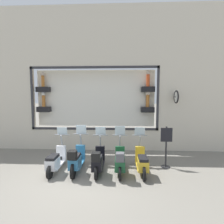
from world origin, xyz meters
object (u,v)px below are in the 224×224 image
scooter_white_4 (56,161)px  shop_sign_post (166,145)px  scooter_teal_3 (76,160)px  scooter_black_2 (98,161)px  scooter_yellow_0 (142,162)px  scooter_green_1 (120,161)px

scooter_white_4 → shop_sign_post: (0.60, -4.25, 0.47)m
shop_sign_post → scooter_white_4: bearing=98.0°
scooter_teal_3 → shop_sign_post: size_ratio=1.10×
scooter_black_2 → scooter_teal_3: size_ratio=0.99×
scooter_yellow_0 → scooter_black_2: (-0.07, 1.61, 0.04)m
shop_sign_post → scooter_yellow_0: bearing=120.2°
scooter_green_1 → scooter_white_4: scooter_green_1 is taller
scooter_black_2 → shop_sign_post: 2.75m
scooter_green_1 → scooter_white_4: bearing=88.6°
scooter_teal_3 → scooter_white_4: 0.81m
scooter_yellow_0 → shop_sign_post: bearing=-59.8°
scooter_green_1 → scooter_teal_3: scooter_teal_3 is taller
scooter_yellow_0 → scooter_black_2: bearing=92.3°
scooter_black_2 → scooter_green_1: bearing=-89.8°
scooter_yellow_0 → scooter_teal_3: (-0.05, 2.42, 0.06)m
scooter_black_2 → scooter_white_4: 1.62m
scooter_yellow_0 → shop_sign_post: shop_sign_post is taller
scooter_black_2 → scooter_white_4: scooter_black_2 is taller
scooter_black_2 → scooter_white_4: (0.06, 1.61, -0.04)m
scooter_yellow_0 → scooter_green_1: (-0.06, 0.81, 0.04)m
scooter_teal_3 → scooter_yellow_0: bearing=-88.8°
scooter_teal_3 → shop_sign_post: bearing=-79.4°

